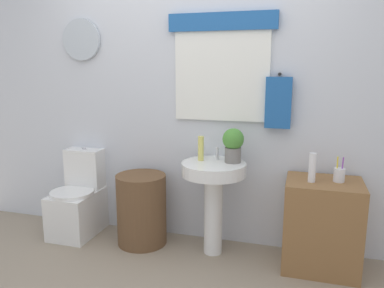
% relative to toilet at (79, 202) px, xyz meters
% --- Properties ---
extents(back_wall, '(4.40, 0.18, 2.60)m').
position_rel_toilet_xyz_m(back_wall, '(1.03, 0.26, 1.01)').
color(back_wall, silver).
rests_on(back_wall, ground_plane).
extents(toilet, '(0.38, 0.51, 0.78)m').
position_rel_toilet_xyz_m(toilet, '(0.00, 0.00, 0.00)').
color(toilet, white).
rests_on(toilet, ground_plane).
extents(laundry_hamper, '(0.42, 0.42, 0.61)m').
position_rel_toilet_xyz_m(laundry_hamper, '(0.64, -0.04, 0.01)').
color(laundry_hamper, brown).
rests_on(laundry_hamper, ground_plane).
extents(pedestal_sink, '(0.51, 0.51, 0.76)m').
position_rel_toilet_xyz_m(pedestal_sink, '(1.27, -0.04, 0.28)').
color(pedestal_sink, white).
rests_on(pedestal_sink, ground_plane).
extents(faucet, '(0.03, 0.03, 0.10)m').
position_rel_toilet_xyz_m(faucet, '(1.27, 0.08, 0.52)').
color(faucet, silver).
rests_on(faucet, pedestal_sink).
extents(wooden_cabinet, '(0.55, 0.44, 0.69)m').
position_rel_toilet_xyz_m(wooden_cabinet, '(2.11, -0.04, 0.05)').
color(wooden_cabinet, olive).
rests_on(wooden_cabinet, ground_plane).
extents(soap_bottle, '(0.05, 0.05, 0.20)m').
position_rel_toilet_xyz_m(soap_bottle, '(1.15, 0.01, 0.57)').
color(soap_bottle, '#DBD166').
rests_on(soap_bottle, pedestal_sink).
extents(potted_plant, '(0.17, 0.17, 0.27)m').
position_rel_toilet_xyz_m(potted_plant, '(1.41, 0.02, 0.62)').
color(potted_plant, slate).
rests_on(potted_plant, pedestal_sink).
extents(lotion_bottle, '(0.05, 0.05, 0.22)m').
position_rel_toilet_xyz_m(lotion_bottle, '(2.02, -0.08, 0.50)').
color(lotion_bottle, white).
rests_on(lotion_bottle, wooden_cabinet).
extents(toothbrush_cup, '(0.08, 0.08, 0.19)m').
position_rel_toilet_xyz_m(toothbrush_cup, '(2.21, -0.02, 0.44)').
color(toothbrush_cup, silver).
rests_on(toothbrush_cup, wooden_cabinet).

